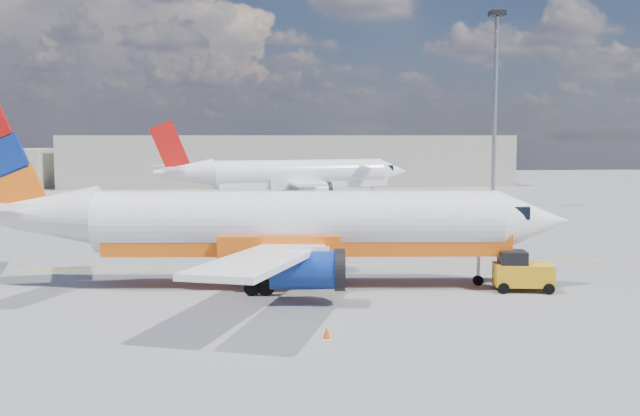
{
  "coord_description": "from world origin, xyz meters",
  "views": [
    {
      "loc": [
        -2.52,
        -39.62,
        7.84
      ],
      "look_at": [
        2.1,
        3.26,
        3.5
      ],
      "focal_mm": 40.0,
      "sensor_mm": 36.0,
      "label": 1
    }
  ],
  "objects": [
    {
      "name": "ground",
      "position": [
        0.0,
        0.0,
        0.0
      ],
      "size": [
        240.0,
        240.0,
        0.0
      ],
      "primitive_type": "plane",
      "color": "slate",
      "rests_on": "ground"
    },
    {
      "name": "taxi_line",
      "position": [
        0.0,
        3.0,
        0.01
      ],
      "size": [
        70.0,
        0.15,
        0.01
      ],
      "primitive_type": "cube",
      "color": "yellow",
      "rests_on": "ground"
    },
    {
      "name": "terminal_main",
      "position": [
        5.0,
        75.0,
        4.0
      ],
      "size": [
        70.0,
        14.0,
        8.0
      ],
      "primitive_type": "cube",
      "color": "#B1A999",
      "rests_on": "ground"
    },
    {
      "name": "main_jet",
      "position": [
        -0.68,
        -2.69,
        3.21
      ],
      "size": [
        31.71,
        24.99,
        9.62
      ],
      "rotation": [
        0.0,
        0.0,
        -0.09
      ],
      "color": "white",
      "rests_on": "ground"
    },
    {
      "name": "second_jet",
      "position": [
        3.2,
        45.07,
        3.23
      ],
      "size": [
        32.09,
        24.53,
        9.69
      ],
      "rotation": [
        0.0,
        0.0,
        0.25
      ],
      "color": "white",
      "rests_on": "ground"
    },
    {
      "name": "gse_tug",
      "position": [
        11.5,
        -5.21,
        0.97
      ],
      "size": [
        3.11,
        2.22,
        2.05
      ],
      "rotation": [
        0.0,
        0.0,
        -0.17
      ],
      "color": "black",
      "rests_on": "ground"
    },
    {
      "name": "traffic_cone",
      "position": [
        0.62,
        -12.85,
        0.25
      ],
      "size": [
        0.36,
        0.36,
        0.5
      ],
      "color": "white",
      "rests_on": "ground"
    },
    {
      "name": "floodlight_mast",
      "position": [
        24.94,
        36.46,
        12.79
      ],
      "size": [
        1.56,
        1.56,
        21.34
      ],
      "color": "gray",
      "rests_on": "ground"
    }
  ]
}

